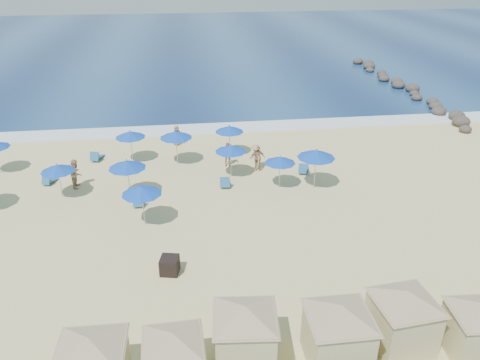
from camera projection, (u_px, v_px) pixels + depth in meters
name	position (u px, v px, depth m)	size (l,w,h in m)	color
ground	(180.00, 230.00, 24.94)	(160.00, 160.00, 0.00)	beige
ocean	(175.00, 44.00, 73.81)	(160.00, 80.00, 0.06)	navy
surf_line	(177.00, 130.00, 38.70)	(160.00, 2.50, 0.08)	white
rock_jetty	(403.00, 87.00, 49.71)	(2.56, 26.66, 0.96)	#2E2826
trash_bin	(170.00, 265.00, 21.52)	(0.82, 0.82, 0.82)	black
cabana_0	(92.00, 360.00, 15.03)	(4.49, 4.49, 2.82)	#C9BD89
cabana_1	(174.00, 352.00, 15.50)	(4.08, 4.08, 2.56)	#C9BD89
cabana_2	(245.00, 327.00, 16.32)	(4.49, 4.49, 2.83)	#C9BD89
cabana_3	(339.00, 327.00, 16.31)	(4.58, 4.58, 2.87)	#C9BD89
cabana_4	(404.00, 312.00, 17.05)	(4.46, 4.46, 2.81)	#C9BD89
cabana_5	(478.00, 322.00, 16.79)	(4.06, 4.06, 2.55)	#C9BD89
umbrella_2	(57.00, 168.00, 27.40)	(1.99, 1.99, 2.26)	#A5A8AD
umbrella_3	(130.00, 134.00, 32.15)	(2.08, 2.08, 2.36)	#A5A8AD
umbrella_4	(127.00, 164.00, 27.34)	(2.21, 2.21, 2.51)	#A5A8AD
umbrella_5	(141.00, 190.00, 24.54)	(2.15, 2.15, 2.45)	#A5A8AD
umbrella_6	(176.00, 134.00, 31.72)	(2.22, 2.22, 2.52)	#A5A8AD
umbrella_7	(231.00, 148.00, 29.98)	(2.04, 2.04, 2.32)	#A5A8AD
umbrella_8	(229.00, 129.00, 33.23)	(2.04, 2.04, 2.32)	#A5A8AD
umbrella_9	(316.00, 154.00, 28.42)	(2.34, 2.34, 2.66)	#A5A8AD
umbrella_10	(280.00, 160.00, 28.61)	(1.92, 1.92, 2.19)	#A5A8AD
beach_chair_1	(49.00, 180.00, 29.83)	(0.88, 1.29, 0.65)	#255888
beach_chair_2	(96.00, 157.00, 33.16)	(0.90, 1.49, 0.76)	#255888
beach_chair_3	(139.00, 201.00, 27.32)	(0.65, 1.32, 0.71)	#255888
beach_chair_4	(225.00, 182.00, 29.53)	(0.73, 1.44, 0.77)	#255888
beach_chair_5	(303.00, 169.00, 31.33)	(1.03, 1.53, 0.77)	#255888
beachgoer_1	(76.00, 173.00, 29.15)	(0.90, 0.70, 1.86)	#A57E5C
beachgoer_2	(257.00, 158.00, 31.44)	(1.02, 0.42, 1.73)	#A57E5C
beachgoer_3	(256.00, 157.00, 31.53)	(1.15, 0.66, 1.77)	#A57E5C
beachgoer_4	(177.00, 135.00, 35.54)	(0.77, 0.50, 1.57)	#A57E5C
beachgoer_5	(227.00, 154.00, 32.10)	(1.00, 0.42, 1.71)	#A57E5C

